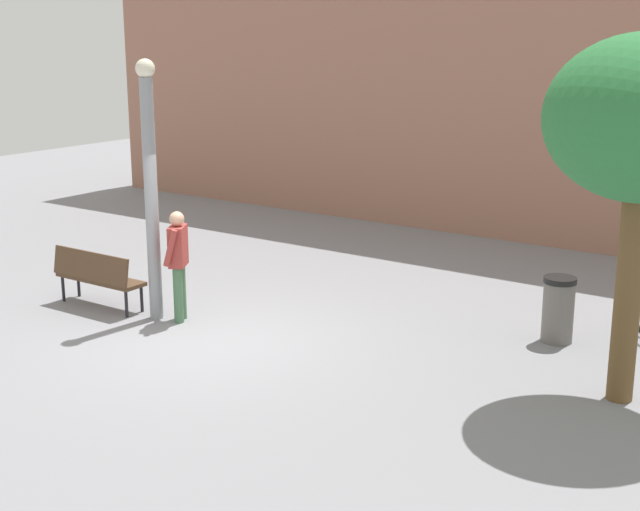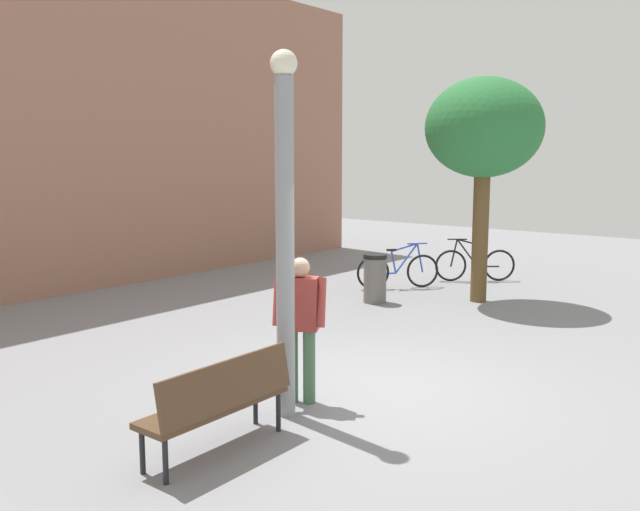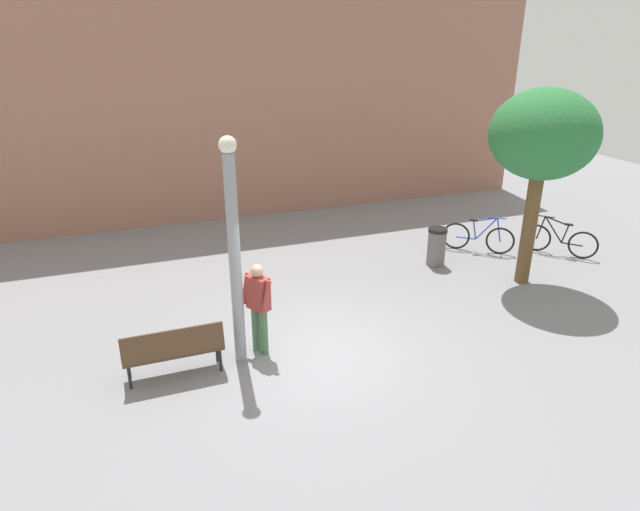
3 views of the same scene
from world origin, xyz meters
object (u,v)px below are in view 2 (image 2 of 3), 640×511
(person_by_lamppost, at_px, (300,320))
(park_bench, at_px, (220,398))
(bicycle_blue, at_px, (398,271))
(lamppost, at_px, (285,226))
(bicycle_black, at_px, (475,264))
(trash_bin, at_px, (375,278))
(plaza_tree, at_px, (484,130))

(person_by_lamppost, bearing_deg, park_bench, -169.22)
(person_by_lamppost, relative_size, bicycle_blue, 1.17)
(lamppost, distance_m, bicycle_blue, 7.59)
(bicycle_black, height_order, trash_bin, bicycle_black)
(park_bench, relative_size, bicycle_black, 1.14)
(person_by_lamppost, relative_size, trash_bin, 1.78)
(trash_bin, bearing_deg, bicycle_blue, 15.07)
(park_bench, relative_size, trash_bin, 1.71)
(person_by_lamppost, height_order, trash_bin, person_by_lamppost)
(person_by_lamppost, xyz_separation_m, bicycle_blue, (6.45, 2.74, -0.58))
(park_bench, xyz_separation_m, bicycle_black, (9.74, 2.13, -0.16))
(person_by_lamppost, height_order, bicycle_blue, person_by_lamppost)
(plaza_tree, distance_m, bicycle_blue, 3.46)
(bicycle_blue, height_order, trash_bin, bicycle_blue)
(person_by_lamppost, relative_size, plaza_tree, 0.39)
(plaza_tree, xyz_separation_m, trash_bin, (-1.34, 1.51, -2.80))
(person_by_lamppost, relative_size, bicycle_black, 1.19)
(bicycle_blue, bearing_deg, trash_bin, -164.93)
(plaza_tree, relative_size, bicycle_black, 3.02)
(plaza_tree, bearing_deg, bicycle_black, 27.76)
(person_by_lamppost, bearing_deg, bicycle_blue, 22.98)
(lamppost, relative_size, bicycle_black, 2.74)
(lamppost, relative_size, bicycle_blue, 2.70)
(person_by_lamppost, bearing_deg, plaza_tree, 7.50)
(bicycle_black, bearing_deg, lamppost, -167.16)
(person_by_lamppost, distance_m, trash_bin, 5.52)
(lamppost, bearing_deg, plaza_tree, 8.06)
(park_bench, xyz_separation_m, bicycle_blue, (7.95, 3.02, -0.16))
(plaza_tree, relative_size, bicycle_blue, 2.98)
(park_bench, distance_m, bicycle_black, 9.97)
(bicycle_blue, relative_size, trash_bin, 1.52)
(plaza_tree, bearing_deg, person_by_lamppost, -172.50)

